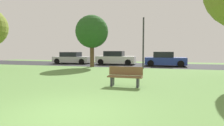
{
  "coord_description": "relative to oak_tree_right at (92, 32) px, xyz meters",
  "views": [
    {
      "loc": [
        2.41,
        -4.17,
        1.7
      ],
      "look_at": [
        0.0,
        4.71,
        1.02
      ],
      "focal_mm": 29.47,
      "sensor_mm": 36.0,
      "label": 1
    }
  ],
  "objects": [
    {
      "name": "road_strip",
      "position": [
        4.25,
        3.17,
        -3.43
      ],
      "size": [
        44.0,
        6.4,
        0.01
      ],
      "primitive_type": "cube",
      "color": "#28282B",
      "rests_on": "ground_plane"
    },
    {
      "name": "park_bench",
      "position": [
        5.04,
        -8.67,
        -2.97
      ],
      "size": [
        1.6,
        0.45,
        0.9
      ],
      "rotation": [
        0.0,
        0.0,
        3.14
      ],
      "color": "brown",
      "rests_on": "ground_plane"
    },
    {
      "name": "parked_car_silver",
      "position": [
        -3.93,
        3.4,
        -2.79
      ],
      "size": [
        4.59,
        2.06,
        1.4
      ],
      "color": "#B7B7BC",
      "rests_on": "ground_plane"
    },
    {
      "name": "street_lamp_post",
      "position": [
        5.07,
        -0.63,
        -1.18
      ],
      "size": [
        0.14,
        0.14,
        4.5
      ],
      "primitive_type": "cylinder",
      "color": "#2D2D33",
      "rests_on": "ground_plane"
    },
    {
      "name": "oak_tree_right",
      "position": [
        0.0,
        0.0,
        0.0
      ],
      "size": [
        3.2,
        3.2,
        5.06
      ],
      "color": "brown",
      "rests_on": "ground_plane"
    },
    {
      "name": "parked_car_white",
      "position": [
        1.52,
        3.52,
        -2.74
      ],
      "size": [
        4.45,
        2.07,
        1.53
      ],
      "color": "white",
      "rests_on": "ground_plane"
    },
    {
      "name": "ground_plane",
      "position": [
        4.25,
        -12.83,
        -3.43
      ],
      "size": [
        44.0,
        44.0,
        0.0
      ],
      "primitive_type": "plane",
      "color": "#5B8442"
    },
    {
      "name": "parked_car_blue",
      "position": [
        6.97,
        2.78,
        -2.76
      ],
      "size": [
        4.09,
        2.05,
        1.48
      ],
      "color": "#233893",
      "rests_on": "ground_plane"
    }
  ]
}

